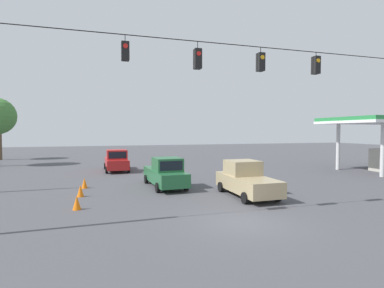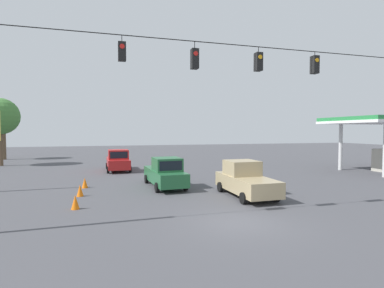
% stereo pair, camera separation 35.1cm
% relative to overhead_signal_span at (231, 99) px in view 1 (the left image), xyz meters
% --- Properties ---
extents(ground_plane, '(140.00, 140.00, 0.00)m').
position_rel_overhead_signal_span_xyz_m(ground_plane, '(0.06, 1.34, -5.45)').
color(ground_plane, '#47474C').
extents(overhead_signal_span, '(22.79, 0.38, 8.44)m').
position_rel_overhead_signal_span_xyz_m(overhead_signal_span, '(0.00, 0.00, 0.00)').
color(overhead_signal_span, '#4C473D').
rests_on(overhead_signal_span, ground_plane).
extents(pickup_truck_green_withflow_mid, '(2.39, 5.67, 2.12)m').
position_rel_overhead_signal_span_xyz_m(pickup_truck_green_withflow_mid, '(1.55, -7.60, -4.47)').
color(pickup_truck_green_withflow_mid, '#236038').
rests_on(pickup_truck_green_withflow_mid, ground_plane).
extents(pickup_truck_red_withflow_far, '(2.35, 5.18, 2.12)m').
position_rel_overhead_signal_span_xyz_m(pickup_truck_red_withflow_far, '(4.42, -17.33, -4.47)').
color(pickup_truck_red_withflow_far, red).
rests_on(pickup_truck_red_withflow_far, ground_plane).
extents(pickup_truck_tan_crossing_near, '(2.27, 5.20, 2.12)m').
position_rel_overhead_signal_span_xyz_m(pickup_truck_tan_crossing_near, '(-2.58, -3.41, -4.47)').
color(pickup_truck_tan_crossing_near, tan).
rests_on(pickup_truck_tan_crossing_near, ground_plane).
extents(traffic_cone_nearest, '(0.41, 0.41, 0.73)m').
position_rel_overhead_signal_span_xyz_m(traffic_cone_nearest, '(7.08, -2.96, -5.09)').
color(traffic_cone_nearest, orange).
rests_on(traffic_cone_nearest, ground_plane).
extents(traffic_cone_second, '(0.41, 0.41, 0.73)m').
position_rel_overhead_signal_span_xyz_m(traffic_cone_second, '(7.10, -6.06, -5.09)').
color(traffic_cone_second, orange).
rests_on(traffic_cone_second, ground_plane).
extents(traffic_cone_third, '(0.41, 0.41, 0.73)m').
position_rel_overhead_signal_span_xyz_m(traffic_cone_third, '(7.00, -8.80, -5.09)').
color(traffic_cone_third, orange).
rests_on(traffic_cone_third, ground_plane).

